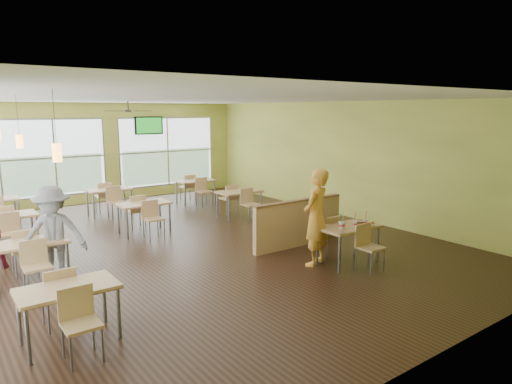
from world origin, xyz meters
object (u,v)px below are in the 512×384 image
man_plaid (316,217)px  food_basket (360,222)px  main_table (348,232)px  half_wall_divider (299,223)px

man_plaid → food_basket: 0.95m
man_plaid → food_basket: bearing=135.8°
main_table → man_plaid: 0.72m
half_wall_divider → man_plaid: 1.32m
main_table → man_plaid: bearing=149.5°
man_plaid → food_basket: man_plaid is taller
main_table → half_wall_divider: bearing=90.0°
main_table → man_plaid: size_ratio=0.81×
man_plaid → food_basket: size_ratio=7.00×
food_basket → main_table: bearing=179.8°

